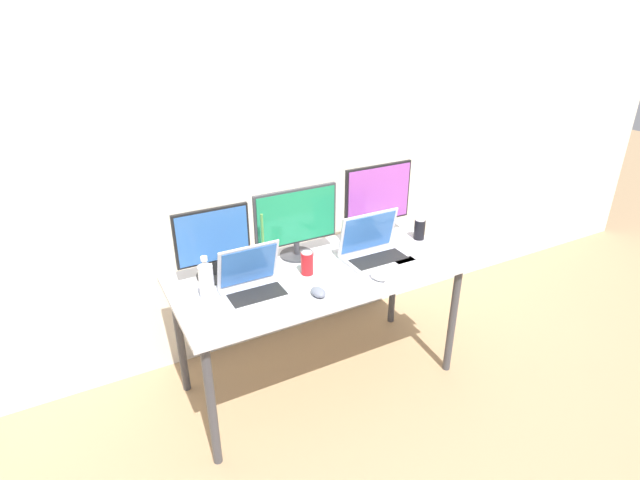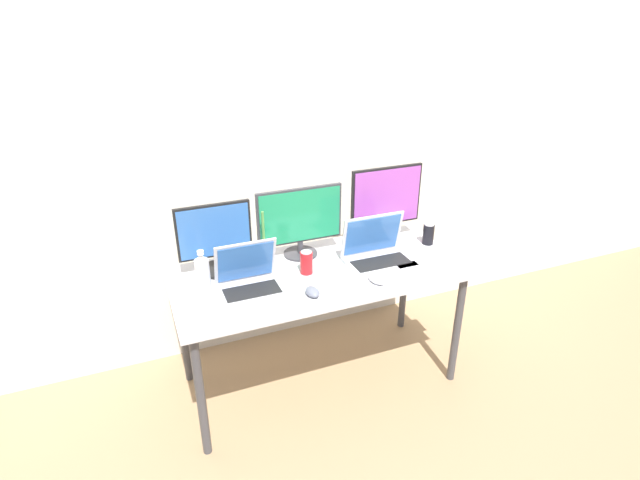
% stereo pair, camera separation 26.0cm
% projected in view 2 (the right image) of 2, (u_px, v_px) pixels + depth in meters
% --- Properties ---
extents(ground_plane, '(16.00, 16.00, 0.00)m').
position_uv_depth(ground_plane, '(320.00, 378.00, 3.00)').
color(ground_plane, '#9E7F5B').
extents(wall_back, '(7.00, 0.08, 2.60)m').
position_uv_depth(wall_back, '(283.00, 142.00, 2.93)').
color(wall_back, silver).
rests_on(wall_back, ground).
extents(work_desk, '(1.57, 0.70, 0.74)m').
position_uv_depth(work_desk, '(320.00, 281.00, 2.71)').
color(work_desk, '#424247').
rests_on(work_desk, ground).
extents(monitor_left, '(0.39, 0.21, 0.38)m').
position_uv_depth(monitor_left, '(215.00, 237.00, 2.59)').
color(monitor_left, black).
rests_on(monitor_left, work_desk).
extents(monitor_center, '(0.49, 0.19, 0.40)m').
position_uv_depth(monitor_center, '(300.00, 220.00, 2.76)').
color(monitor_center, '#38383D').
rests_on(monitor_center, work_desk).
extents(monitor_right, '(0.45, 0.18, 0.46)m').
position_uv_depth(monitor_right, '(386.00, 201.00, 2.92)').
color(monitor_right, black).
rests_on(monitor_right, work_desk).
extents(laptop_silver, '(0.31, 0.25, 0.25)m').
position_uv_depth(laptop_silver, '(249.00, 280.00, 2.47)').
color(laptop_silver, silver).
rests_on(laptop_silver, work_desk).
extents(laptop_secondary, '(0.36, 0.25, 0.26)m').
position_uv_depth(laptop_secondary, '(377.00, 252.00, 2.75)').
color(laptop_secondary, silver).
rests_on(laptop_secondary, work_desk).
extents(keyboard_main, '(0.44, 0.15, 0.02)m').
position_uv_depth(keyboard_main, '(436.00, 265.00, 2.71)').
color(keyboard_main, white).
rests_on(keyboard_main, work_desk).
extents(mouse_by_keyboard, '(0.09, 0.11, 0.04)m').
position_uv_depth(mouse_by_keyboard, '(377.00, 280.00, 2.55)').
color(mouse_by_keyboard, silver).
rests_on(mouse_by_keyboard, work_desk).
extents(mouse_by_laptop, '(0.07, 0.10, 0.04)m').
position_uv_depth(mouse_by_laptop, '(313.00, 292.00, 2.44)').
color(mouse_by_laptop, slate).
rests_on(mouse_by_laptop, work_desk).
extents(water_bottle, '(0.07, 0.07, 0.24)m').
position_uv_depth(water_bottle, '(203.00, 274.00, 2.42)').
color(water_bottle, silver).
rests_on(water_bottle, work_desk).
extents(soda_can_near_keyboard, '(0.07, 0.07, 0.13)m').
position_uv_depth(soda_can_near_keyboard, '(307.00, 263.00, 2.63)').
color(soda_can_near_keyboard, red).
rests_on(soda_can_near_keyboard, work_desk).
extents(soda_can_by_laptop, '(0.07, 0.07, 0.13)m').
position_uv_depth(soda_can_by_laptop, '(428.00, 234.00, 2.95)').
color(soda_can_by_laptop, black).
rests_on(soda_can_by_laptop, work_desk).
extents(bamboo_vase, '(0.06, 0.06, 0.33)m').
position_uv_depth(bamboo_vase, '(265.00, 256.00, 2.67)').
color(bamboo_vase, '#B2D1B7').
rests_on(bamboo_vase, work_desk).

